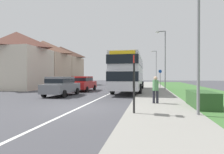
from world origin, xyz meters
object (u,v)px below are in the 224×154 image
at_px(parked_car_red, 83,83).
at_px(bus_stop_sign, 134,80).
at_px(cycle_route_sign, 160,78).
at_px(street_lamp_far, 156,65).
at_px(street_lamp_near, 196,5).
at_px(street_lamp_mid, 164,56).
at_px(double_decker_bus, 129,72).
at_px(parked_car_grey, 61,85).
at_px(pedestrian_at_stop, 156,88).

height_order(parked_car_red, bus_stop_sign, bus_stop_sign).
xyz_separation_m(bus_stop_sign, cycle_route_sign, (2.17, 17.73, -0.11)).
bearing_deg(bus_stop_sign, parked_car_red, 119.35).
bearing_deg(street_lamp_far, bus_stop_sign, -93.81).
height_order(cycle_route_sign, street_lamp_near, street_lamp_near).
bearing_deg(street_lamp_mid, street_lamp_far, 90.93).
bearing_deg(parked_car_red, double_decker_bus, 0.85).
height_order(cycle_route_sign, street_lamp_mid, street_lamp_mid).
relative_size(double_decker_bus, street_lamp_near, 1.40).
relative_size(double_decker_bus, parked_car_grey, 2.68).
xyz_separation_m(double_decker_bus, street_lamp_far, (3.54, 20.57, 1.90)).
height_order(double_decker_bus, street_lamp_mid, street_lamp_mid).
distance_m(parked_car_red, cycle_route_sign, 10.64).
xyz_separation_m(parked_car_grey, bus_stop_sign, (6.65, -6.61, 0.65)).
bearing_deg(pedestrian_at_stop, bus_stop_sign, -108.36).
bearing_deg(double_decker_bus, cycle_route_sign, 59.14).
height_order(cycle_route_sign, street_lamp_far, street_lamp_far).
bearing_deg(parked_car_red, street_lamp_mid, 17.98).
relative_size(parked_car_grey, cycle_route_sign, 1.66).
distance_m(pedestrian_at_stop, street_lamp_near, 4.82).
bearing_deg(parked_car_grey, parked_car_red, 89.12).
relative_size(double_decker_bus, street_lamp_mid, 1.61).
relative_size(double_decker_bus, pedestrian_at_stop, 6.74).
bearing_deg(parked_car_grey, double_decker_bus, 44.42).
relative_size(double_decker_bus, cycle_route_sign, 4.47).
bearing_deg(cycle_route_sign, double_decker_bus, -120.86).
xyz_separation_m(pedestrian_at_stop, street_lamp_far, (1.15, 29.31, 3.07)).
height_order(parked_car_red, pedestrian_at_stop, pedestrian_at_stop).
height_order(parked_car_grey, cycle_route_sign, cycle_route_sign).
xyz_separation_m(parked_car_red, street_lamp_mid, (9.02, 2.93, 3.14)).
height_order(parked_car_red, street_lamp_far, street_lamp_far).
bearing_deg(street_lamp_near, parked_car_grey, 144.87).
relative_size(parked_car_grey, parked_car_red, 0.93).
xyz_separation_m(street_lamp_near, street_lamp_mid, (-0.04, 14.45, -0.53)).
height_order(bus_stop_sign, street_lamp_mid, street_lamp_mid).
xyz_separation_m(bus_stop_sign, street_lamp_near, (2.49, 0.18, 3.03)).
distance_m(parked_car_red, street_lamp_near, 15.11).
bearing_deg(street_lamp_near, pedestrian_at_stop, 117.39).
xyz_separation_m(double_decker_bus, cycle_route_sign, (3.56, 5.95, -0.72)).
distance_m(parked_car_grey, street_lamp_near, 11.77).
height_order(parked_car_red, cycle_route_sign, cycle_route_sign).
relative_size(parked_car_grey, pedestrian_at_stop, 2.51).
bearing_deg(street_lamp_mid, street_lamp_near, -89.82).
bearing_deg(parked_car_grey, cycle_route_sign, 51.55).
bearing_deg(cycle_route_sign, street_lamp_far, 90.08).
xyz_separation_m(double_decker_bus, street_lamp_near, (3.87, -11.60, 2.43)).
bearing_deg(street_lamp_near, street_lamp_far, 90.59).
bearing_deg(parked_car_grey, street_lamp_far, 71.10).
bearing_deg(bus_stop_sign, street_lamp_far, 86.19).
height_order(parked_car_grey, pedestrian_at_stop, pedestrian_at_stop).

